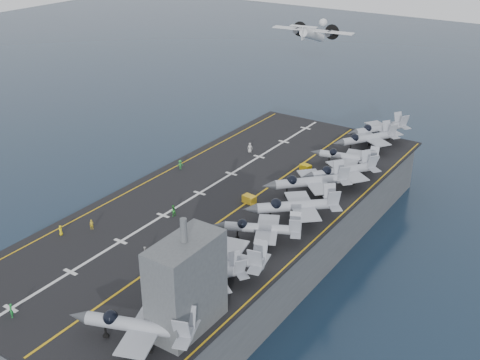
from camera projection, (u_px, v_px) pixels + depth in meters
The scene contains 29 objects.
ground at pixel (228, 253), 108.46m from camera, with size 500.00×500.00×0.00m, color #142135.
hull at pixel (227, 229), 106.33m from camera, with size 36.00×90.00×10.00m, color #56595E.
flight_deck at pixel (227, 203), 104.12m from camera, with size 38.00×92.00×0.40m, color black.
foul_line at pixel (242, 206), 102.52m from camera, with size 0.35×90.00×0.02m, color gold.
landing_centerline at pixel (200, 193), 107.04m from camera, with size 0.50×90.00×0.02m, color silver.
deck_edge_port at pixel (153, 179), 112.56m from camera, with size 0.25×90.00×0.02m, color gold.
deck_edge_stbd at pixel (323, 231), 94.73m from camera, with size 0.25×90.00×0.02m, color gold.
island_superstructure at pixel (186, 275), 70.73m from camera, with size 5.00×10.00×15.00m, color #56595E, non-canonical shape.
fighter_jet_0 at pixel (139, 325), 69.84m from camera, with size 18.29×15.21×5.43m, color #939CA2, non-canonical shape.
fighter_jet_1 at pixel (205, 277), 79.44m from camera, with size 14.34×15.47×4.47m, color gray, non-canonical shape.
fighter_jet_2 at pixel (219, 254), 83.59m from camera, with size 17.74×13.82×5.47m, color #9CA4AE, non-canonical shape.
fighter_jet_3 at pixel (262, 227), 91.14m from camera, with size 16.32×14.25×4.75m, color gray, non-canonical shape.
fighter_jet_4 at pixel (297, 205), 97.03m from camera, with size 18.79×18.40×5.48m, color gray, non-canonical shape.
fighter_jet_5 at pixel (311, 181), 105.45m from camera, with size 18.28×18.45×5.41m, color #A1A8B2, non-canonical shape.
fighter_jet_6 at pixel (343, 170), 109.70m from camera, with size 17.07×18.20×5.26m, color gray, non-canonical shape.
fighter_jet_7 at pixel (348, 156), 116.38m from camera, with size 14.82×11.39×4.61m, color #A0AAB0, non-canonical shape.
fighter_jet_8 at pixel (368, 137), 124.91m from camera, with size 16.24×17.59×5.08m, color #96A0A6, non-canonical shape.
tow_cart_a at pixel (187, 254), 87.44m from camera, with size 2.32×1.60×1.33m, color gold, non-canonical shape.
tow_cart_b at pixel (249, 199), 103.50m from camera, with size 2.38×1.72×1.33m, color gold, non-canonical shape.
tow_cart_c at pixel (306, 168), 115.67m from camera, with size 2.34×1.82×1.24m, color gold, non-canonical shape.
crew_0 at pixel (61, 230), 93.50m from camera, with size 1.16×0.99×1.63m, color yellow.
crew_1 at pixel (92, 225), 95.07m from camera, with size 1.21×1.15×1.68m, color gold.
crew_2 at pixel (173, 211), 99.01m from camera, with size 1.17×1.39×1.97m, color green.
crew_3 at pixel (180, 165), 116.17m from camera, with size 1.29×1.36×1.89m, color #268C33.
crew_5 at pixel (250, 148), 123.84m from camera, with size 1.47×1.44×2.06m, color silver.
crew_6 at pixel (11, 311), 75.04m from camera, with size 1.38×1.18×1.94m, color #1D9036.
crew_7 at pixel (145, 253), 87.12m from camera, with size 1.10×1.40×2.05m, color silver.
transport_plane at pixel (312, 35), 144.86m from camera, with size 21.71×16.08×4.78m, color silver, non-canonical shape.
fighter_jet_9 at pixel (380, 128), 130.04m from camera, with size 16.24×17.59×5.08m, color #96A0A6, non-canonical shape.
Camera 1 is at (53.22, -75.74, 58.09)m, focal length 45.00 mm.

